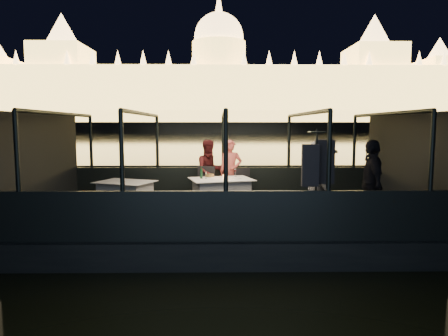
{
  "coord_description": "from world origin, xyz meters",
  "views": [
    {
      "loc": [
        -0.12,
        -8.89,
        2.53
      ],
      "look_at": [
        0.0,
        0.4,
        1.55
      ],
      "focal_mm": 32.0,
      "sensor_mm": 36.0,
      "label": 1
    }
  ],
  "objects_px": {
    "chair_port_left": "(206,188)",
    "person_man_maroon": "(210,174)",
    "dining_table_central": "(221,194)",
    "person_woman_coral": "(231,174)",
    "chair_port_right": "(242,187)",
    "dining_table_aft": "(125,194)",
    "passenger_stripe": "(321,185)",
    "coat_stand": "(316,187)",
    "passenger_dark": "(371,186)",
    "wine_bottle": "(201,172)"
  },
  "relations": [
    {
      "from": "chair_port_left",
      "to": "passenger_dark",
      "type": "distance_m",
      "value": 4.08
    },
    {
      "from": "passenger_dark",
      "to": "chair_port_right",
      "type": "bearing_deg",
      "value": -128.47
    },
    {
      "from": "coat_stand",
      "to": "person_man_maroon",
      "type": "xyz_separation_m",
      "value": [
        -2.03,
        3.23,
        -0.15
      ]
    },
    {
      "from": "dining_table_central",
      "to": "chair_port_right",
      "type": "xyz_separation_m",
      "value": [
        0.56,
        0.7,
        0.06
      ]
    },
    {
      "from": "dining_table_aft",
      "to": "person_man_maroon",
      "type": "height_order",
      "value": "person_man_maroon"
    },
    {
      "from": "coat_stand",
      "to": "person_woman_coral",
      "type": "xyz_separation_m",
      "value": [
        -1.48,
        3.23,
        -0.15
      ]
    },
    {
      "from": "person_woman_coral",
      "to": "passenger_dark",
      "type": "xyz_separation_m",
      "value": [
        2.72,
        -2.7,
        0.1
      ]
    },
    {
      "from": "dining_table_central",
      "to": "passenger_dark",
      "type": "distance_m",
      "value": 3.47
    },
    {
      "from": "coat_stand",
      "to": "passenger_dark",
      "type": "relative_size",
      "value": 1.12
    },
    {
      "from": "coat_stand",
      "to": "wine_bottle",
      "type": "height_order",
      "value": "coat_stand"
    },
    {
      "from": "dining_table_aft",
      "to": "chair_port_left",
      "type": "distance_m",
      "value": 2.01
    },
    {
      "from": "chair_port_right",
      "to": "coat_stand",
      "type": "height_order",
      "value": "coat_stand"
    },
    {
      "from": "dining_table_central",
      "to": "passenger_dark",
      "type": "height_order",
      "value": "passenger_dark"
    },
    {
      "from": "dining_table_central",
      "to": "chair_port_right",
      "type": "distance_m",
      "value": 0.9
    },
    {
      "from": "dining_table_central",
      "to": "person_man_maroon",
      "type": "distance_m",
      "value": 1.08
    },
    {
      "from": "person_woman_coral",
      "to": "passenger_stripe",
      "type": "height_order",
      "value": "passenger_stripe"
    },
    {
      "from": "person_man_maroon",
      "to": "dining_table_aft",
      "type": "bearing_deg",
      "value": -177.39
    },
    {
      "from": "dining_table_aft",
      "to": "person_man_maroon",
      "type": "bearing_deg",
      "value": 23.59
    },
    {
      "from": "dining_table_central",
      "to": "passenger_stripe",
      "type": "distance_m",
      "value": 2.64
    },
    {
      "from": "person_man_maroon",
      "to": "chair_port_left",
      "type": "bearing_deg",
      "value": -122.99
    },
    {
      "from": "coat_stand",
      "to": "person_man_maroon",
      "type": "height_order",
      "value": "coat_stand"
    },
    {
      "from": "dining_table_aft",
      "to": "passenger_stripe",
      "type": "xyz_separation_m",
      "value": [
        4.31,
        -1.78,
        0.47
      ]
    },
    {
      "from": "dining_table_aft",
      "to": "person_man_maroon",
      "type": "distance_m",
      "value": 2.26
    },
    {
      "from": "person_man_maroon",
      "to": "wine_bottle",
      "type": "bearing_deg",
      "value": -122.36
    },
    {
      "from": "dining_table_aft",
      "to": "chair_port_right",
      "type": "xyz_separation_m",
      "value": [
        2.89,
        0.61,
        0.06
      ]
    },
    {
      "from": "coat_stand",
      "to": "person_woman_coral",
      "type": "height_order",
      "value": "coat_stand"
    },
    {
      "from": "chair_port_left",
      "to": "passenger_stripe",
      "type": "xyz_separation_m",
      "value": [
        2.36,
        -2.25,
        0.4
      ]
    },
    {
      "from": "person_man_maroon",
      "to": "passenger_stripe",
      "type": "height_order",
      "value": "passenger_stripe"
    },
    {
      "from": "dining_table_aft",
      "to": "wine_bottle",
      "type": "height_order",
      "value": "wine_bottle"
    },
    {
      "from": "chair_port_right",
      "to": "passenger_dark",
      "type": "relative_size",
      "value": 0.51
    },
    {
      "from": "chair_port_right",
      "to": "person_man_maroon",
      "type": "distance_m",
      "value": 0.94
    },
    {
      "from": "dining_table_aft",
      "to": "chair_port_right",
      "type": "height_order",
      "value": "chair_port_right"
    },
    {
      "from": "dining_table_central",
      "to": "person_woman_coral",
      "type": "xyz_separation_m",
      "value": [
        0.26,
        0.98,
        0.36
      ]
    },
    {
      "from": "chair_port_left",
      "to": "chair_port_right",
      "type": "relative_size",
      "value": 1.08
    },
    {
      "from": "chair_port_right",
      "to": "chair_port_left",
      "type": "bearing_deg",
      "value": 171.28
    },
    {
      "from": "dining_table_central",
      "to": "chair_port_right",
      "type": "relative_size",
      "value": 1.59
    },
    {
      "from": "passenger_dark",
      "to": "wine_bottle",
      "type": "distance_m",
      "value": 3.88
    },
    {
      "from": "chair_port_right",
      "to": "passenger_stripe",
      "type": "distance_m",
      "value": 2.81
    },
    {
      "from": "person_woman_coral",
      "to": "wine_bottle",
      "type": "xyz_separation_m",
      "value": [
        -0.74,
        -0.93,
        0.17
      ]
    },
    {
      "from": "chair_port_left",
      "to": "person_man_maroon",
      "type": "relative_size",
      "value": 0.59
    },
    {
      "from": "chair_port_left",
      "to": "person_woman_coral",
      "type": "distance_m",
      "value": 0.82
    },
    {
      "from": "chair_port_left",
      "to": "chair_port_right",
      "type": "bearing_deg",
      "value": 21.87
    },
    {
      "from": "coat_stand",
      "to": "person_man_maroon",
      "type": "distance_m",
      "value": 3.82
    },
    {
      "from": "passenger_stripe",
      "to": "wine_bottle",
      "type": "height_order",
      "value": "passenger_stripe"
    },
    {
      "from": "chair_port_right",
      "to": "person_man_maroon",
      "type": "bearing_deg",
      "value": 144.6
    },
    {
      "from": "person_woman_coral",
      "to": "passenger_dark",
      "type": "bearing_deg",
      "value": -50.47
    },
    {
      "from": "passenger_dark",
      "to": "coat_stand",
      "type": "bearing_deg",
      "value": -60.28
    },
    {
      "from": "chair_port_left",
      "to": "wine_bottle",
      "type": "relative_size",
      "value": 3.31
    },
    {
      "from": "dining_table_aft",
      "to": "chair_port_left",
      "type": "height_order",
      "value": "chair_port_left"
    },
    {
      "from": "wine_bottle",
      "to": "coat_stand",
      "type": "bearing_deg",
      "value": -45.97
    }
  ]
}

